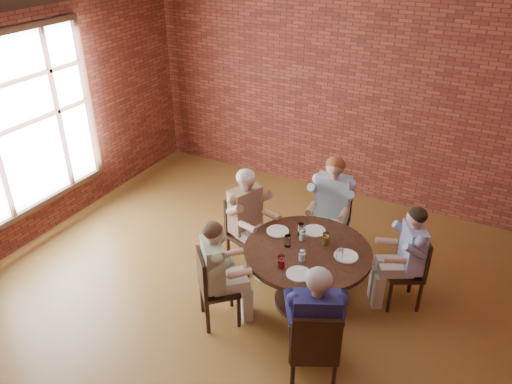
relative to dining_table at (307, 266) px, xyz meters
The scene contains 26 objects.
floor 1.08m from the dining_table, 128.86° to the right, with size 7.00×7.00×0.00m, color brown.
wall_back 3.06m from the dining_table, 102.12° to the left, with size 7.00×7.00×0.00m, color brown.
window 3.95m from the dining_table, behind, with size 0.10×2.16×2.36m.
dining_table is the anchor object (origin of this frame).
chair_a 1.18m from the dining_table, 28.72° to the left, with size 0.54×0.54×0.90m.
diner_a 1.10m from the dining_table, 28.72° to the left, with size 0.49×0.60×1.27m, color #4557B4, non-canonical shape.
chair_b 1.14m from the dining_table, 96.35° to the left, with size 0.50×0.50×0.97m.
diner_b 1.06m from the dining_table, 96.35° to the left, with size 0.56×0.69×1.38m, color #92A8BA, non-canonical shape.
chair_c 1.07m from the dining_table, 160.30° to the left, with size 0.55×0.55×0.94m.
diner_c 0.99m from the dining_table, 160.30° to the left, with size 0.53×0.66×1.34m, color brown, non-canonical shape.
chair_d 1.08m from the dining_table, 136.19° to the right, with size 0.57×0.57×0.91m.
diner_d 1.01m from the dining_table, 136.19° to the right, with size 0.49×0.61×1.28m, color beige, non-canonical shape.
chair_e 1.19m from the dining_table, 63.84° to the right, with size 0.59×0.59×0.95m.
diner_e 1.11m from the dining_table, 63.84° to the right, with size 0.55×0.67×1.36m, color #1C1D50, non-canonical shape.
plate_a 0.48m from the dining_table, 10.23° to the left, with size 0.26×0.26×0.01m, color white.
plate_b 0.44m from the dining_table, 101.24° to the left, with size 0.26×0.26×0.01m, color white.
plate_c 0.53m from the dining_table, 159.98° to the left, with size 0.26×0.26×0.01m, color white.
plate_d 0.50m from the dining_table, 79.16° to the right, with size 0.26×0.26×0.01m, color white.
glass_a 0.47m from the dining_table, ahead, with size 0.07×0.07×0.14m, color white.
glass_b 0.37m from the dining_table, 57.09° to the left, with size 0.07×0.07×0.14m, color white.
glass_c 0.42m from the dining_table, 128.64° to the left, with size 0.07×0.07×0.14m, color white.
glass_d 0.35m from the dining_table, 132.04° to the left, with size 0.07×0.07×0.14m, color white.
glass_e 0.37m from the dining_table, 168.65° to the right, with size 0.07×0.07×0.14m, color white.
glass_f 0.52m from the dining_table, 106.88° to the right, with size 0.07×0.07×0.14m, color white.
glass_g 0.36m from the dining_table, 84.93° to the right, with size 0.07×0.07×0.14m, color white.
smartphone 0.51m from the dining_table, 49.43° to the right, with size 0.07×0.13×0.01m, color black.
Camera 1 is at (2.19, -3.47, 3.98)m, focal length 35.00 mm.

